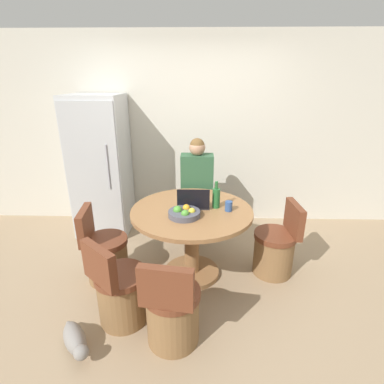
% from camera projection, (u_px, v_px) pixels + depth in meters
% --- Properties ---
extents(ground_plane, '(12.00, 12.00, 0.00)m').
position_uv_depth(ground_plane, '(185.00, 285.00, 3.11)').
color(ground_plane, '#9E8466').
extents(wall_back, '(7.00, 0.06, 2.60)m').
position_uv_depth(wall_back, '(190.00, 133.00, 4.18)').
color(wall_back, beige).
rests_on(wall_back, ground_plane).
extents(refrigerator, '(0.68, 0.70, 1.83)m').
position_uv_depth(refrigerator, '(101.00, 166.00, 3.98)').
color(refrigerator, silver).
rests_on(refrigerator, ground_plane).
extents(dining_table, '(1.23, 1.23, 0.77)m').
position_uv_depth(dining_table, '(192.00, 229.00, 3.10)').
color(dining_table, olive).
rests_on(dining_table, ground_plane).
extents(chair_left_side, '(0.46, 0.45, 0.81)m').
position_uv_depth(chair_left_side, '(106.00, 256.00, 3.12)').
color(chair_left_side, brown).
rests_on(chair_left_side, ground_plane).
extents(chair_near_left_corner, '(0.51, 0.52, 0.81)m').
position_uv_depth(chair_near_left_corner, '(121.00, 293.00, 2.57)').
color(chair_near_left_corner, brown).
rests_on(chair_near_left_corner, ground_plane).
extents(chair_right_side, '(0.45, 0.45, 0.81)m').
position_uv_depth(chair_right_side, '(275.00, 249.00, 3.23)').
color(chair_right_side, brown).
rests_on(chair_right_side, ground_plane).
extents(chair_near_camera, '(0.45, 0.46, 0.81)m').
position_uv_depth(chair_near_camera, '(172.00, 313.00, 2.36)').
color(chair_near_camera, brown).
rests_on(chair_near_camera, ground_plane).
extents(person_seated, '(0.40, 0.37, 1.34)m').
position_uv_depth(person_seated, '(197.00, 185.00, 3.82)').
color(person_seated, '#2D2D38').
rests_on(person_seated, ground_plane).
extents(laptop, '(0.32, 0.23, 0.22)m').
position_uv_depth(laptop, '(193.00, 203.00, 3.06)').
color(laptop, '#232328').
rests_on(laptop, dining_table).
extents(fruit_bowl, '(0.31, 0.31, 0.10)m').
position_uv_depth(fruit_bowl, '(184.00, 213.00, 2.86)').
color(fruit_bowl, '#4C4C56').
rests_on(fruit_bowl, dining_table).
extents(coffee_cup, '(0.07, 0.07, 0.10)m').
position_uv_depth(coffee_cup, '(229.00, 206.00, 2.97)').
color(coffee_cup, '#2D4C84').
rests_on(coffee_cup, dining_table).
extents(bottle, '(0.08, 0.08, 0.28)m').
position_uv_depth(bottle, '(216.00, 197.00, 3.03)').
color(bottle, '#23602D').
rests_on(bottle, dining_table).
extents(cat, '(0.34, 0.41, 0.19)m').
position_uv_depth(cat, '(75.00, 340.00, 2.34)').
color(cat, gray).
rests_on(cat, ground_plane).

